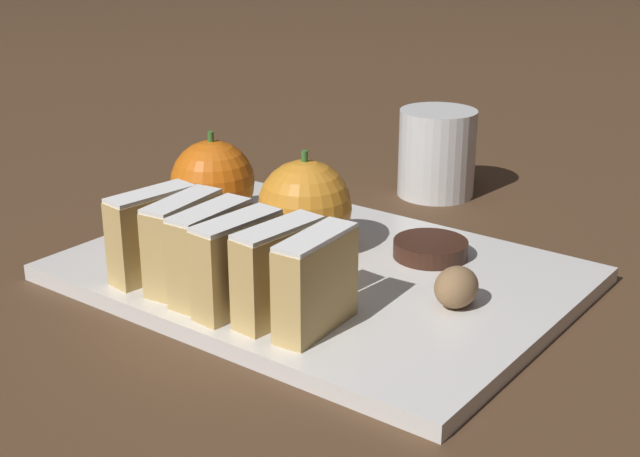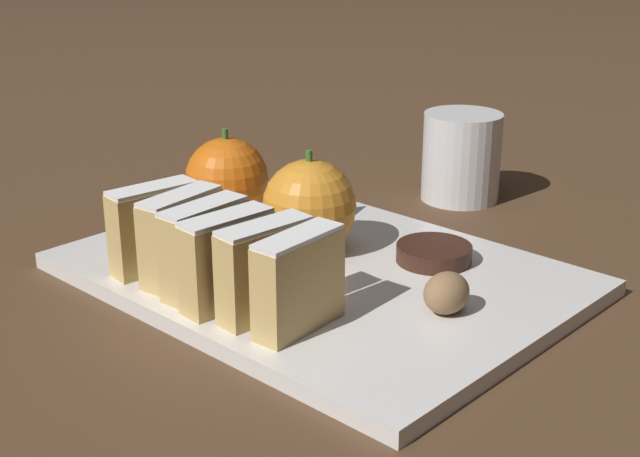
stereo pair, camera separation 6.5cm
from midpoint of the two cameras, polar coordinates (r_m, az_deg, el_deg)
ground_plane at (r=0.66m, az=2.80°, el=-3.45°), size 6.00×6.00×0.00m
serving_platter at (r=0.66m, az=2.81°, el=-2.98°), size 0.26×0.36×0.01m
stollen_slice_front at (r=0.55m, az=1.97°, el=-3.51°), size 0.07×0.03×0.06m
stollen_slice_second at (r=0.57m, az=-0.29°, el=-2.76°), size 0.07×0.03×0.06m
stollen_slice_third at (r=0.59m, az=-2.73°, el=-2.16°), size 0.07×0.03×0.06m
stollen_slice_fourth at (r=0.61m, az=-4.37°, el=-1.34°), size 0.07×0.03×0.06m
stollen_slice_fifth at (r=0.63m, az=-5.95°, el=-0.61°), size 0.07×0.03×0.06m
stollen_slice_sixth at (r=0.65m, az=-7.76°, el=-0.03°), size 0.07×0.03×0.06m
orange_near at (r=0.68m, az=2.06°, el=1.40°), size 0.07×0.07×0.08m
orange_far at (r=0.75m, az=-3.52°, el=3.16°), size 0.07×0.07×0.08m
walnut at (r=0.59m, az=11.00°, el=-4.27°), size 0.03×0.03×0.03m
chocolate_cookie at (r=0.68m, az=10.05°, el=-1.62°), size 0.06×0.06×0.01m
evergreen_sprig at (r=0.74m, az=2.55°, el=2.43°), size 0.05×0.05×0.05m
coffee_mug at (r=0.85m, az=11.30°, el=4.53°), size 0.10×0.07×0.08m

